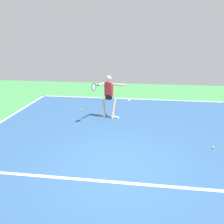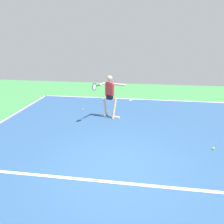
% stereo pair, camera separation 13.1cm
% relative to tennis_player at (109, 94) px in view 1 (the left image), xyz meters
% --- Properties ---
extents(ground_plane, '(21.89, 21.89, 0.00)m').
position_rel_tennis_player_xyz_m(ground_plane, '(-0.76, 3.70, -1.07)').
color(ground_plane, '#428E4C').
extents(court_surface, '(10.41, 13.58, 0.00)m').
position_rel_tennis_player_xyz_m(court_surface, '(-0.76, 3.70, -1.07)').
color(court_surface, '#2D5484').
rests_on(court_surface, ground_plane).
extents(court_line_baseline_near, '(10.41, 0.10, 0.01)m').
position_rel_tennis_player_xyz_m(court_line_baseline_near, '(-0.76, -3.04, -1.07)').
color(court_line_baseline_near, white).
rests_on(court_line_baseline_near, ground_plane).
extents(court_line_service, '(7.80, 0.10, 0.01)m').
position_rel_tennis_player_xyz_m(court_line_service, '(-0.76, 4.43, -1.07)').
color(court_line_service, white).
rests_on(court_line_service, ground_plane).
extents(court_line_centre_mark, '(0.10, 0.30, 0.01)m').
position_rel_tennis_player_xyz_m(court_line_centre_mark, '(-0.76, -2.84, -1.07)').
color(court_line_centre_mark, white).
rests_on(court_line_centre_mark, ground_plane).
extents(tennis_player, '(1.25, 1.23, 1.86)m').
position_rel_tennis_player_xyz_m(tennis_player, '(0.00, 0.00, 0.00)').
color(tennis_player, beige).
rests_on(tennis_player, ground_plane).
extents(tennis_ball_far_corner, '(0.07, 0.07, 0.07)m').
position_rel_tennis_player_xyz_m(tennis_ball_far_corner, '(-3.71, 2.36, -1.04)').
color(tennis_ball_far_corner, '#CCE033').
rests_on(tennis_ball_far_corner, ground_plane).
extents(tennis_ball_by_sideline, '(0.07, 0.07, 0.07)m').
position_rel_tennis_player_xyz_m(tennis_ball_by_sideline, '(1.41, -0.70, -1.04)').
color(tennis_ball_by_sideline, '#CCE033').
rests_on(tennis_ball_by_sideline, ground_plane).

